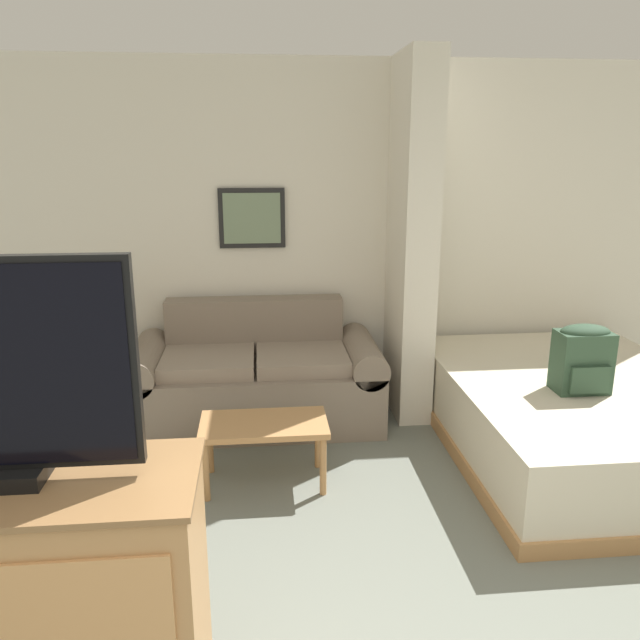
# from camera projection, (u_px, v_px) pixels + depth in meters

# --- Properties ---
(wall_back) EXTENTS (6.51, 0.16, 2.60)m
(wall_back) POSITION_uv_depth(u_px,v_px,m) (312.00, 237.00, 4.84)
(wall_back) COLOR silver
(wall_back) RESTS_ON ground_plane
(wall_partition_pillar) EXTENTS (0.24, 0.66, 2.60)m
(wall_partition_pillar) POSITION_uv_depth(u_px,v_px,m) (412.00, 242.00, 4.53)
(wall_partition_pillar) COLOR silver
(wall_partition_pillar) RESTS_ON ground_plane
(couch) EXTENTS (1.82, 0.84, 0.86)m
(couch) POSITION_uv_depth(u_px,v_px,m) (256.00, 378.00, 4.58)
(couch) COLOR gray
(couch) RESTS_ON ground_plane
(coffee_table) EXTENTS (0.75, 0.41, 0.40)m
(coffee_table) POSITION_uv_depth(u_px,v_px,m) (264.00, 430.00, 3.69)
(coffee_table) COLOR #B27F4C
(coffee_table) RESTS_ON ground_plane
(side_table) EXTENTS (0.43, 0.43, 0.53)m
(side_table) POSITION_uv_depth(u_px,v_px,m) (108.00, 372.00, 4.39)
(side_table) COLOR #B27F4C
(side_table) RESTS_ON ground_plane
(table_lamp) EXTENTS (0.37, 0.37, 0.44)m
(table_lamp) POSITION_uv_depth(u_px,v_px,m) (103.00, 316.00, 4.29)
(table_lamp) COLOR tan
(table_lamp) RESTS_ON side_table
(tv_dresser) EXTENTS (1.14, 0.49, 0.99)m
(tv_dresser) POSITION_uv_depth(u_px,v_px,m) (26.00, 620.00, 2.00)
(tv_dresser) COLOR #B27F4C
(tv_dresser) RESTS_ON ground_plane
(bed) EXTENTS (1.68, 2.19, 0.51)m
(bed) POSITION_uv_depth(u_px,v_px,m) (575.00, 414.00, 4.13)
(bed) COLOR #B27F4C
(bed) RESTS_ON ground_plane
(backpack) EXTENTS (0.32, 0.23, 0.43)m
(backpack) POSITION_uv_depth(u_px,v_px,m) (583.00, 357.00, 3.80)
(backpack) COLOR #2D4733
(backpack) RESTS_ON bed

